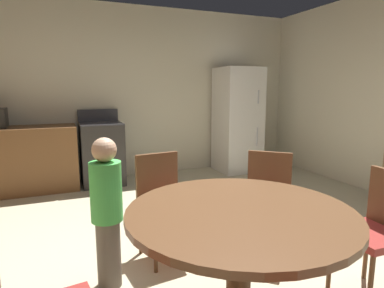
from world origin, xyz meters
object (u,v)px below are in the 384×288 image
(refrigerator, at_px, (238,120))
(person_child, at_px, (107,210))
(chair_north, at_px, (163,198))
(chair_east, at_px, (379,226))
(chair_northeast, at_px, (267,196))
(dining_table, at_px, (240,235))
(oven_range, at_px, (102,153))

(refrigerator, bearing_deg, person_child, -134.19)
(refrigerator, relative_size, person_child, 1.61)
(chair_north, height_order, chair_east, same)
(chair_northeast, bearing_deg, chair_north, -65.10)
(refrigerator, distance_m, person_child, 3.71)
(dining_table, bearing_deg, chair_east, -2.16)
(oven_range, bearing_deg, chair_northeast, -68.66)
(oven_range, height_order, chair_east, oven_range)
(refrigerator, relative_size, dining_table, 1.39)
(chair_east, bearing_deg, chair_northeast, -65.51)
(chair_east, height_order, person_child, person_child)
(person_child, bearing_deg, refrigerator, 96.55)
(refrigerator, height_order, chair_north, refrigerator)
(person_child, bearing_deg, dining_table, 0.00)
(dining_table, distance_m, chair_north, 1.07)
(chair_north, relative_size, chair_east, 1.00)
(dining_table, distance_m, chair_northeast, 1.07)
(oven_range, height_order, person_child, oven_range)
(oven_range, xyz_separation_m, chair_north, (0.20, -2.41, 0.03))
(dining_table, height_order, chair_northeast, chair_northeast)
(oven_range, xyz_separation_m, chair_northeast, (1.05, -2.69, 0.03))
(refrigerator, height_order, chair_northeast, refrigerator)
(oven_range, relative_size, chair_east, 1.26)
(oven_range, bearing_deg, chair_north, -85.24)
(dining_table, xyz_separation_m, person_child, (-0.62, 0.76, -0.03))
(chair_north, relative_size, person_child, 0.80)
(refrigerator, distance_m, chair_northeast, 2.93)
(dining_table, height_order, chair_north, chair_north)
(refrigerator, xyz_separation_m, dining_table, (-1.95, -3.41, -0.27))
(dining_table, bearing_deg, oven_range, 95.33)
(oven_range, relative_size, person_child, 1.01)
(dining_table, bearing_deg, refrigerator, 60.19)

